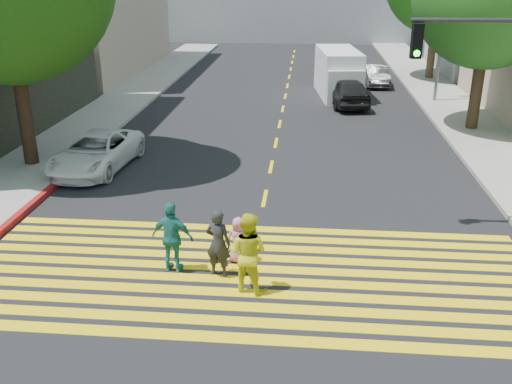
# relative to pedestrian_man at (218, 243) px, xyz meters

# --- Properties ---
(ground) EXTENTS (120.00, 120.00, 0.00)m
(ground) POSITION_rel_pedestrian_man_xyz_m (0.70, -1.18, -0.83)
(ground) COLOR black
(sidewalk_left) EXTENTS (3.00, 40.00, 0.15)m
(sidewalk_left) POSITION_rel_pedestrian_man_xyz_m (-7.80, 20.82, -0.75)
(sidewalk_left) COLOR gray
(sidewalk_left) RESTS_ON ground
(sidewalk_right) EXTENTS (3.00, 60.00, 0.15)m
(sidewalk_right) POSITION_rel_pedestrian_man_xyz_m (9.20, 13.82, -0.75)
(sidewalk_right) COLOR gray
(sidewalk_right) RESTS_ON ground
(curb_red) EXTENTS (0.20, 8.00, 0.16)m
(curb_red) POSITION_rel_pedestrian_man_xyz_m (-6.20, 4.82, -0.75)
(curb_red) COLOR maroon
(curb_red) RESTS_ON ground
(crosswalk) EXTENTS (13.40, 5.30, 0.01)m
(crosswalk) POSITION_rel_pedestrian_man_xyz_m (0.70, 0.09, -0.82)
(crosswalk) COLOR yellow
(crosswalk) RESTS_ON ground
(lane_line) EXTENTS (0.12, 34.40, 0.01)m
(lane_line) POSITION_rel_pedestrian_man_xyz_m (0.70, 21.32, -0.82)
(lane_line) COLOR yellow
(lane_line) RESTS_ON ground
(pedestrian_man) EXTENTS (0.69, 0.55, 1.66)m
(pedestrian_man) POSITION_rel_pedestrian_man_xyz_m (0.00, 0.00, 0.00)
(pedestrian_man) COLOR black
(pedestrian_man) RESTS_ON ground
(pedestrian_woman) EXTENTS (1.08, 0.96, 1.85)m
(pedestrian_woman) POSITION_rel_pedestrian_man_xyz_m (0.74, -0.56, 0.10)
(pedestrian_woman) COLOR gold
(pedestrian_woman) RESTS_ON ground
(pedestrian_child) EXTENTS (0.57, 0.37, 1.15)m
(pedestrian_child) POSITION_rel_pedestrian_man_xyz_m (0.37, 0.72, -0.25)
(pedestrian_child) COLOR #C57298
(pedestrian_child) RESTS_ON ground
(pedestrian_extra) EXTENTS (1.07, 0.58, 1.72)m
(pedestrian_extra) POSITION_rel_pedestrian_man_xyz_m (-1.09, 0.13, 0.03)
(pedestrian_extra) COLOR #20706D
(pedestrian_extra) RESTS_ON ground
(white_sedan) EXTENTS (2.50, 4.74, 1.27)m
(white_sedan) POSITION_rel_pedestrian_man_xyz_m (-5.43, 7.06, -0.19)
(white_sedan) COLOR white
(white_sedan) RESTS_ON ground
(dark_car_near) EXTENTS (2.38, 4.56, 1.48)m
(dark_car_near) POSITION_rel_pedestrian_man_xyz_m (3.95, 17.85, -0.09)
(dark_car_near) COLOR black
(dark_car_near) RESTS_ON ground
(silver_car) EXTENTS (1.97, 4.81, 1.39)m
(silver_car) POSITION_rel_pedestrian_man_xyz_m (4.27, 30.17, -0.13)
(silver_car) COLOR gray
(silver_car) RESTS_ON ground
(dark_car_parked) EXTENTS (1.46, 3.76, 1.22)m
(dark_car_parked) POSITION_rel_pedestrian_man_xyz_m (5.99, 23.46, -0.22)
(dark_car_parked) COLOR #29292B
(dark_car_parked) RESTS_ON ground
(white_van) EXTENTS (2.55, 5.47, 2.49)m
(white_van) POSITION_rel_pedestrian_man_xyz_m (3.60, 20.14, 0.35)
(white_van) COLOR white
(white_van) RESTS_ON ground
(street_lamp) EXTENTS (2.03, 0.35, 8.94)m
(street_lamp) POSITION_rel_pedestrian_man_xyz_m (8.42, 18.89, 4.30)
(street_lamp) COLOR slate
(street_lamp) RESTS_ON ground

